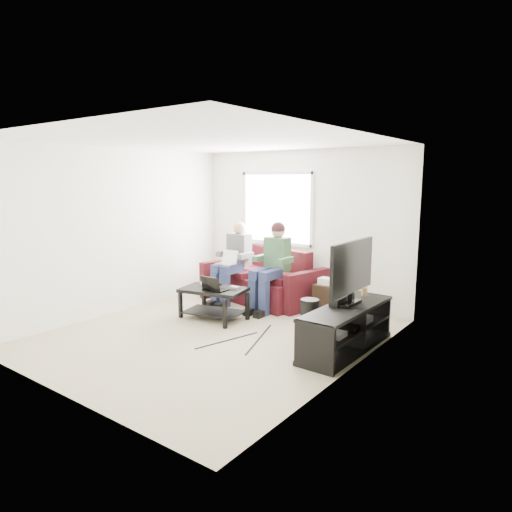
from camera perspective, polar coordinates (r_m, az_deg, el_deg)
The scene contains 26 objects.
floor at distance 6.40m, azimuth -5.09°, elevation -9.71°, with size 4.50×4.50×0.00m, color #BFB595.
ceiling at distance 6.06m, azimuth -5.46°, elevation 14.18°, with size 4.50×4.50×0.00m, color white.
wall_back at distance 7.90m, azimuth 5.67°, elevation 3.65°, with size 4.50×4.50×0.00m, color white.
wall_front at distance 4.69m, azimuth -23.90°, elevation -1.18°, with size 4.50×4.50×0.00m, color white.
wall_left at distance 7.57m, azimuth -16.66°, elevation 3.04°, with size 4.50×4.50×0.00m, color white.
wall_right at distance 5.00m, azimuth 12.09°, elevation 0.07°, with size 4.50×4.50×0.00m, color white.
window at distance 8.13m, azimuth 2.60°, elevation 5.97°, with size 1.48×0.04×1.28m.
sofa at distance 7.96m, azimuth 1.03°, elevation -3.31°, with size 2.13×1.25×0.91m.
person_left at distance 7.84m, azimuth -2.85°, elevation -0.31°, with size 0.40×0.70×1.38m.
person_right at distance 7.37m, azimuth 2.06°, elevation -0.46°, with size 0.40×0.71×1.43m.
laptop_silver at distance 7.71m, azimuth -3.68°, elevation -0.59°, with size 0.32×0.22×0.24m, color silver, non-canonical shape.
coffee_table at distance 6.99m, azimuth -5.33°, elevation -5.02°, with size 1.06×0.78×0.48m.
laptop_black at distance 6.79m, azimuth -5.06°, elevation -3.31°, with size 0.34×0.24×0.24m, color black, non-canonical shape.
controller_a at distance 7.22m, azimuth -6.38°, elevation -3.37°, with size 0.14×0.09×0.04m, color silver.
controller_b at distance 7.15m, azimuth -4.99°, elevation -3.49°, with size 0.14×0.09×0.04m, color black.
controller_c at distance 6.87m, azimuth -2.65°, elevation -3.99°, with size 0.14×0.09×0.04m, color gray.
tv_stand at distance 5.85m, azimuth 11.24°, elevation -9.14°, with size 0.53×1.68×0.56m.
tv at distance 5.75m, azimuth 11.89°, elevation -1.58°, with size 0.12×1.10×0.81m.
soundbar at distance 5.89m, azimuth 10.72°, elevation -5.37°, with size 0.12×0.50×0.10m, color black.
drink_cup at distance 6.33m, azimuth 13.40°, elevation -4.33°, with size 0.08×0.08×0.12m, color #A97D49.
console_white at distance 5.49m, azimuth 9.45°, elevation -9.53°, with size 0.30×0.22×0.06m, color silver.
console_grey at distance 6.09m, azimuth 12.49°, elevation -7.61°, with size 0.34×0.26×0.08m, color gray.
console_black at distance 5.79m, azimuth 11.05°, elevation -8.52°, with size 0.38×0.30×0.07m, color black.
subwoofer at distance 6.12m, azimuth 6.70°, elevation -7.91°, with size 0.24×0.24×0.55m, color black.
keyboard_floor at distance 5.77m, azimuth 7.71°, elevation -11.80°, with size 0.16×0.47×0.03m, color black.
end_table at distance 7.30m, azimuth 8.74°, elevation -5.20°, with size 0.32×0.32×0.58m.
Camera 1 is at (4.03, -4.50, 2.11)m, focal length 32.00 mm.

